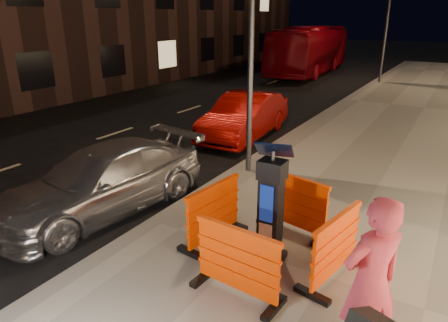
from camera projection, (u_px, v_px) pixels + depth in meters
The scene contains 14 objects.
ground_plane at pixel (155, 229), 6.94m from camera, with size 120.00×120.00×0.00m, color black.
sidewalk at pixel (324, 281), 5.46m from camera, with size 6.00×60.00×0.15m, color gray.
kerb at pixel (155, 225), 6.91m from camera, with size 0.30×60.00×0.15m, color slate.
parking_kiosk at pixel (271, 205), 5.58m from camera, with size 0.54×0.54×1.70m, color black.
barrier_front at pixel (237, 262), 4.94m from camera, with size 1.22×0.50×0.95m, color #F93D00.
barrier_back at pixel (294, 204), 6.47m from camera, with size 1.22×0.50×0.95m, color #F93D00.
barrier_kerbside at pixel (214, 213), 6.16m from camera, with size 1.22×0.50×0.95m, color #F93D00.
barrier_bldgside at pixel (336, 248), 5.25m from camera, with size 1.22×0.50×0.95m, color #F93D00.
car_silver at pixel (106, 209), 7.64m from camera, with size 1.69×4.16×1.21m, color silver.
car_red at pixel (244, 137), 12.18m from camera, with size 1.39×4.00×1.32m, color #8F0907.
bus_doubledecker at pixel (309, 73), 25.60m from camera, with size 2.43×10.36×2.89m, color maroon.
man at pixel (370, 283), 3.85m from camera, with size 0.67×0.44×1.84m, color #B73345.
street_lamp_mid at pixel (251, 33), 8.15m from camera, with size 0.12×0.12×6.00m, color #3F3F44.
street_lamp_far at pixel (387, 23), 20.23m from camera, with size 0.12×0.12×6.00m, color #3F3F44.
Camera 1 is at (4.17, -4.62, 3.50)m, focal length 32.00 mm.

